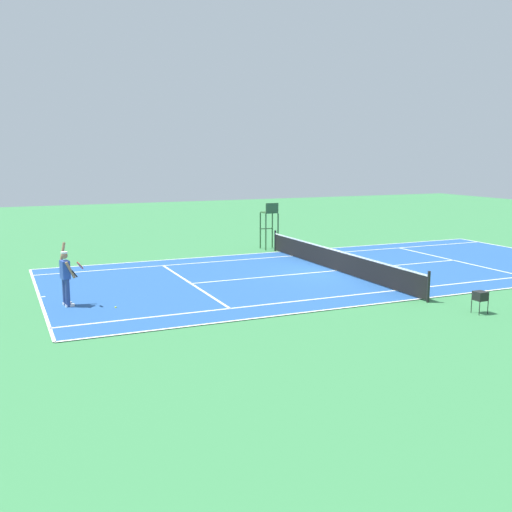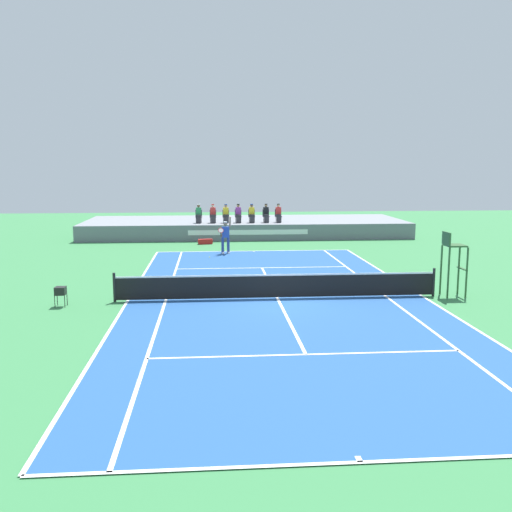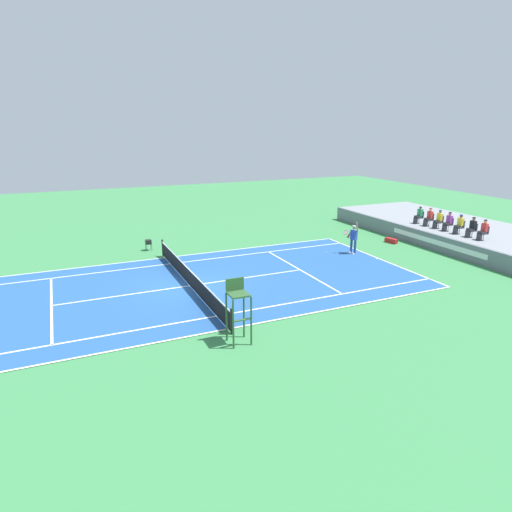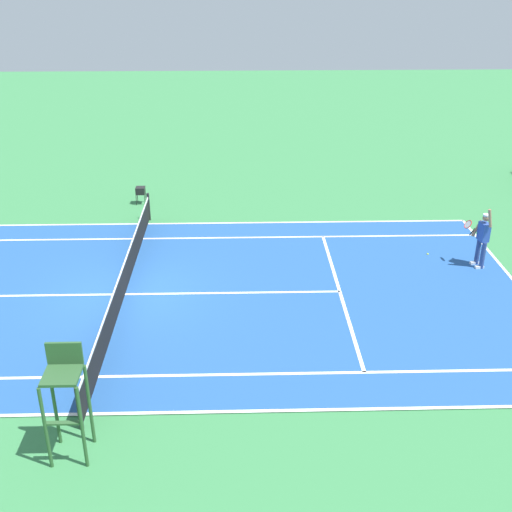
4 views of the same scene
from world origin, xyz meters
TOP-DOWN VIEW (x-y plane):
  - ground_plane at (0.00, 0.00)m, footprint 80.00×80.00m
  - court at (0.00, 0.00)m, footprint 11.08×23.88m
  - net at (0.00, 0.00)m, footprint 11.98×0.10m
  - tennis_player at (-1.63, 11.13)m, footprint 0.75×0.72m
  - tennis_ball at (-2.53, 9.74)m, footprint 0.07×0.07m
  - umpire_chair at (6.63, 0.00)m, footprint 0.77×0.77m
  - ball_hopper at (-7.71, -0.54)m, footprint 0.36×0.36m

SIDE VIEW (x-z plane):
  - ground_plane at x=0.00m, z-range 0.00..0.00m
  - court at x=0.00m, z-range 0.00..0.02m
  - tennis_ball at x=-2.53m, z-range 0.00..0.07m
  - net at x=0.00m, z-range -0.01..1.06m
  - ball_hopper at x=-7.71m, z-range 0.22..0.92m
  - tennis_player at x=-1.63m, z-range -0.05..2.04m
  - umpire_chair at x=6.63m, z-range 0.34..2.78m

